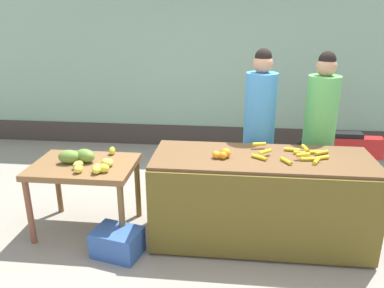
{
  "coord_description": "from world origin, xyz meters",
  "views": [
    {
      "loc": [
        0.05,
        -3.39,
        2.2
      ],
      "look_at": [
        -0.33,
        0.15,
        0.95
      ],
      "focal_mm": 35.16,
      "sensor_mm": 36.0,
      "label": 1
    }
  ],
  "objects_px": {
    "vendor_woman_blue_shirt": "(259,133)",
    "produce_crate": "(117,242)",
    "vendor_woman_green_shirt": "(318,135)",
    "parked_motorcycle": "(350,154)",
    "produce_sack": "(172,174)"
  },
  "relations": [
    {
      "from": "vendor_woman_blue_shirt",
      "to": "produce_crate",
      "type": "relative_size",
      "value": 4.22
    },
    {
      "from": "vendor_woman_green_shirt",
      "to": "parked_motorcycle",
      "type": "bearing_deg",
      "value": 53.05
    },
    {
      "from": "vendor_woman_blue_shirt",
      "to": "parked_motorcycle",
      "type": "relative_size",
      "value": 1.16
    },
    {
      "from": "produce_crate",
      "to": "vendor_woman_green_shirt",
      "type": "bearing_deg",
      "value": 28.28
    },
    {
      "from": "vendor_woman_blue_shirt",
      "to": "parked_motorcycle",
      "type": "distance_m",
      "value": 1.66
    },
    {
      "from": "vendor_woman_blue_shirt",
      "to": "vendor_woman_green_shirt",
      "type": "relative_size",
      "value": 1.01
    },
    {
      "from": "produce_crate",
      "to": "produce_sack",
      "type": "bearing_deg",
      "value": 75.61
    },
    {
      "from": "parked_motorcycle",
      "to": "produce_crate",
      "type": "xyz_separation_m",
      "value": [
        -2.65,
        -1.93,
        -0.27
      ]
    },
    {
      "from": "parked_motorcycle",
      "to": "produce_sack",
      "type": "relative_size",
      "value": 2.71
    },
    {
      "from": "produce_sack",
      "to": "vendor_woman_green_shirt",
      "type": "bearing_deg",
      "value": -6.89
    },
    {
      "from": "vendor_woman_green_shirt",
      "to": "vendor_woman_blue_shirt",
      "type": "bearing_deg",
      "value": -177.25
    },
    {
      "from": "vendor_woman_blue_shirt",
      "to": "produce_sack",
      "type": "bearing_deg",
      "value": 167.11
    },
    {
      "from": "vendor_woman_green_shirt",
      "to": "parked_motorcycle",
      "type": "height_order",
      "value": "vendor_woman_green_shirt"
    },
    {
      "from": "vendor_woman_blue_shirt",
      "to": "vendor_woman_green_shirt",
      "type": "xyz_separation_m",
      "value": [
        0.65,
        0.03,
        -0.01
      ]
    },
    {
      "from": "parked_motorcycle",
      "to": "produce_crate",
      "type": "height_order",
      "value": "parked_motorcycle"
    }
  ]
}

